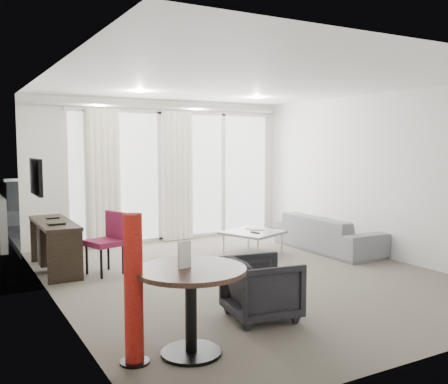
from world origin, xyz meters
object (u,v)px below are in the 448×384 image
round_table (191,311)px  rattan_chair_b (191,203)px  tub_armchair (262,288)px  red_lamp (134,289)px  coffee_table (253,242)px  desk (55,246)px  rattan_chair_a (191,205)px  desk_chair (105,243)px  sofa (328,233)px

round_table → rattan_chair_b: rattan_chair_b is taller
round_table → tub_armchair: (1.02, 0.45, -0.06)m
red_lamp → coffee_table: (3.06, 3.01, -0.43)m
desk → rattan_chair_a: (3.53, 2.95, 0.06)m
desk_chair → coffee_table: desk_chair is taller
desk → desk_chair: 0.77m
round_table → red_lamp: red_lamp is taller
rattan_chair_a → sofa: bearing=-66.8°
sofa → desk_chair: bearing=85.5°
desk_chair → rattan_chair_a: (2.97, 3.48, -0.02)m
round_table → rattan_chair_b: 7.54m
desk_chair → rattan_chair_a: bearing=31.3°
round_table → sofa: round_table is taller
tub_armchair → rattan_chair_b: 6.74m
coffee_table → sofa: 1.32m
desk → rattan_chair_a: size_ratio=1.84×
red_lamp → rattan_chair_b: 7.70m
round_table → red_lamp: size_ratio=0.76×
coffee_table → rattan_chair_a: size_ratio=1.01×
desk → rattan_chair_b: 4.96m
desk → rattan_chair_a: bearing=39.9°
desk_chair → desk: bearing=119.1°
tub_armchair → coffee_table: (1.56, 2.63, -0.13)m
desk_chair → round_table: desk_chair is taller
rattan_chair_a → rattan_chair_b: size_ratio=0.98×
coffee_table → rattan_chair_b: size_ratio=0.98×
desk → rattan_chair_b: size_ratio=1.79×
desk_chair → rattan_chair_b: 4.95m
red_lamp → rattan_chair_b: bearing=61.1°
tub_armchair → rattan_chair_a: size_ratio=0.85×
desk → rattan_chair_a: 4.61m
coffee_table → rattan_chair_b: 3.80m
desk → sofa: (4.30, -0.82, -0.06)m
desk_chair → sofa: size_ratio=0.42×
rattan_chair_b → coffee_table: bearing=-89.7°
desk_chair → red_lamp: size_ratio=0.70×
desk_chair → red_lamp: 2.98m
red_lamp → sofa: red_lamp is taller
desk → sofa: desk is taller
round_table → rattan_chair_a: rattan_chair_a is taller
desk_chair → red_lamp: (-0.58, -2.91, 0.19)m
desk → red_lamp: red_lamp is taller
tub_armchair → coffee_table: tub_armchair is taller
round_table → tub_armchair: round_table is taller
tub_armchair → rattan_chair_b: bearing=-10.9°
tub_armchair → sofa: 3.60m
sofa → rattan_chair_b: bearing=8.3°
tub_armchair → rattan_chair_b: size_ratio=0.83×
desk → tub_armchair: (1.49, -3.06, -0.04)m
desk_chair → tub_armchair: (0.92, -2.54, -0.11)m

